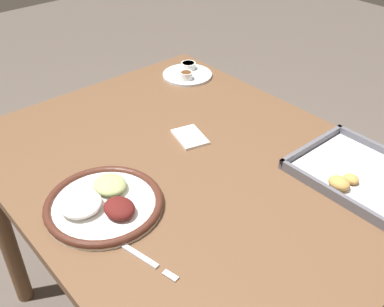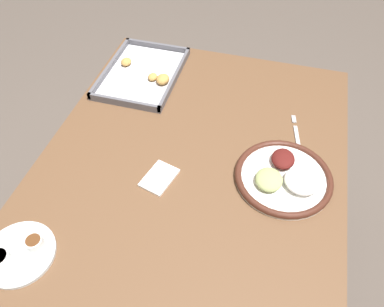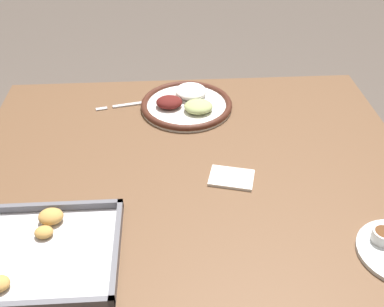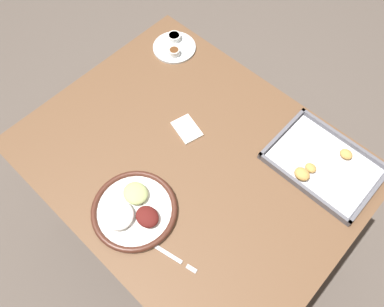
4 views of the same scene
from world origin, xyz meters
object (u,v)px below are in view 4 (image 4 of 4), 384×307
Objects in this scene: saucer_plate at (174,46)px; napkin at (187,129)px; dinner_plate at (134,210)px; fork at (167,254)px; baking_tray at (322,164)px.

saucer_plate reaches higher than napkin.
fork is at bearing -7.44° from dinner_plate.
dinner_plate is 0.18m from fork.
saucer_plate is at bearing 124.16° from dinner_plate.
napkin is (-0.45, -0.22, -0.01)m from baking_tray.
dinner_plate is at bearing -74.97° from napkin.
fork is (0.18, -0.02, -0.01)m from dinner_plate.
baking_tray is (0.36, 0.57, -0.00)m from dinner_plate.
napkin is (-0.09, 0.35, -0.01)m from dinner_plate.
dinner_plate is at bearing 160.64° from fork.
dinner_plate reaches higher than saucer_plate.
fork is at bearing -53.96° from napkin.
napkin is (-0.27, 0.38, 0.00)m from fork.
baking_tray reaches higher than saucer_plate.
fork is at bearing -106.65° from baking_tray.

